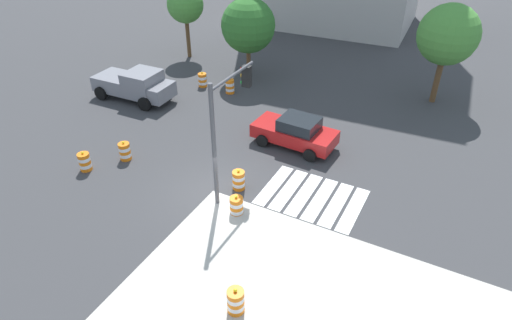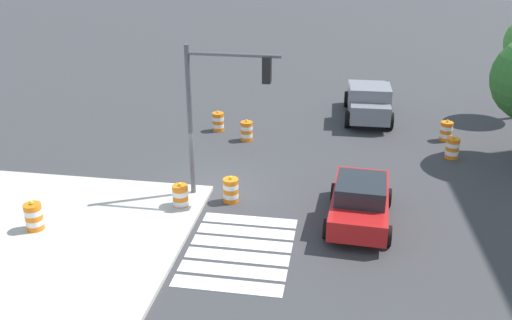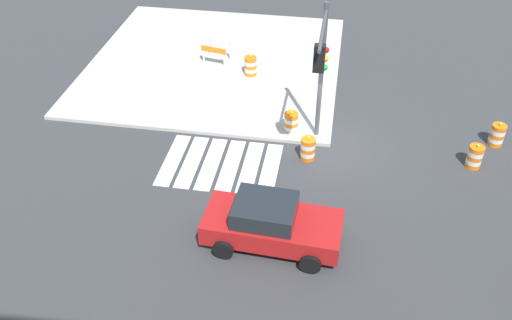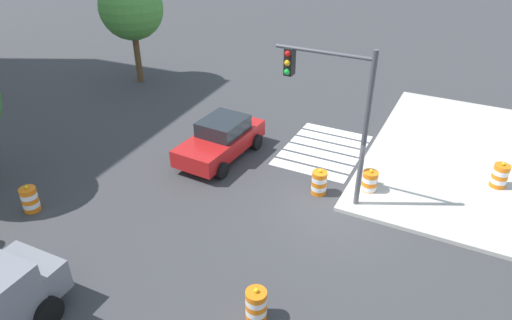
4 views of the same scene
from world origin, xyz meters
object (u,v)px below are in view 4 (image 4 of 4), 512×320
traffic_barrel_lane_center (256,305)px  street_tree_streetside_near (131,8)px  traffic_barrel_on_sidewalk (500,176)px  traffic_light_pole (334,98)px  traffic_barrel_crosswalk_end (319,183)px  traffic_barrel_far_curb (30,199)px  sports_car (221,139)px  traffic_barrel_near_corner (369,183)px

traffic_barrel_lane_center → street_tree_streetside_near: size_ratio=0.17×
traffic_barrel_on_sidewalk → traffic_light_pole: (-3.46, 5.53, 3.31)m
traffic_barrel_crosswalk_end → street_tree_streetside_near: 15.24m
traffic_barrel_far_curb → traffic_light_pole: (5.29, -8.89, 3.46)m
sports_car → traffic_barrel_near_corner: bearing=-89.3°
traffic_barrel_crosswalk_end → traffic_barrel_on_sidewalk: (3.23, -5.86, 0.15)m
traffic_barrel_on_sidewalk → traffic_light_pole: size_ratio=0.19×
traffic_barrel_on_sidewalk → traffic_barrel_crosswalk_end: bearing=118.9°
sports_car → traffic_barrel_lane_center: bearing=-143.5°
traffic_barrel_crosswalk_end → traffic_barrel_far_curb: size_ratio=1.00×
traffic_barrel_crosswalk_end → traffic_light_pole: 3.48m
traffic_barrel_crosswalk_end → traffic_barrel_on_sidewalk: size_ratio=1.00×
sports_car → traffic_barrel_near_corner: 6.24m
traffic_barrel_far_curb → street_tree_streetside_near: size_ratio=0.17×
traffic_barrel_on_sidewalk → street_tree_streetside_near: size_ratio=0.17×
traffic_barrel_near_corner → traffic_light_pole: bearing=129.0°
sports_car → traffic_light_pole: 5.89m
sports_car → traffic_barrel_on_sidewalk: bearing=-76.7°
sports_car → traffic_barrel_on_sidewalk: size_ratio=4.30×
traffic_barrel_on_sidewalk → traffic_light_pole: 7.31m
traffic_light_pole → traffic_barrel_lane_center: bearing=-178.0°
traffic_barrel_near_corner → traffic_barrel_far_curb: same height
traffic_barrel_on_sidewalk → traffic_barrel_far_curb: bearing=121.3°
traffic_barrel_crosswalk_end → traffic_barrel_lane_center: (-6.17, -0.54, 0.00)m
traffic_barrel_lane_center → traffic_barrel_crosswalk_end: bearing=5.0°
traffic_light_pole → traffic_barrel_near_corner: bearing=-51.0°
traffic_barrel_far_curb → traffic_barrel_lane_center: size_ratio=1.00×
traffic_light_pole → sports_car: bearing=78.6°
traffic_barrel_near_corner → traffic_barrel_lane_center: bearing=171.0°
traffic_barrel_far_curb → traffic_barrel_on_sidewalk: traffic_barrel_on_sidewalk is taller
traffic_barrel_lane_center → traffic_light_pole: size_ratio=0.19×
traffic_barrel_crosswalk_end → traffic_barrel_far_curb: bearing=122.8°
traffic_barrel_on_sidewalk → traffic_barrel_lane_center: bearing=150.5°
sports_car → traffic_barrel_crosswalk_end: 4.67m
street_tree_streetside_near → traffic_light_pole: bearing=-115.4°
traffic_barrel_near_corner → traffic_light_pole: traffic_light_pole is taller
street_tree_streetside_near → traffic_barrel_lane_center: bearing=-131.8°
sports_car → traffic_barrel_lane_center: size_ratio=4.30×
traffic_barrel_far_curb → traffic_barrel_on_sidewalk: (8.75, -14.42, 0.15)m
traffic_barrel_crosswalk_end → sports_car: bearing=80.6°
traffic_barrel_crosswalk_end → traffic_barrel_lane_center: 6.19m
traffic_barrel_lane_center → traffic_barrel_on_sidewalk: 10.80m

